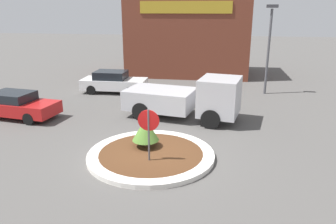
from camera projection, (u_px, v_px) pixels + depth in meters
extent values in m
plane|color=#514F4C|center=(151.00, 157.00, 12.73)|extent=(120.00, 120.00, 0.00)
cylinder|color=silver|center=(151.00, 155.00, 12.71)|extent=(4.92, 4.92, 0.18)
cylinder|color=#4C2D19|center=(151.00, 155.00, 12.71)|extent=(4.03, 4.03, 0.18)
cylinder|color=#4C4C51|center=(149.00, 138.00, 11.80)|extent=(0.07, 0.07, 2.14)
cylinder|color=#B71414|center=(148.00, 120.00, 11.60)|extent=(0.78, 0.03, 0.78)
cylinder|color=brown|center=(146.00, 143.00, 13.21)|extent=(0.08, 0.08, 0.28)
cone|color=#4C752D|center=(145.00, 129.00, 13.03)|extent=(1.07, 1.07, 0.91)
cube|color=#B2B2B7|center=(220.00, 96.00, 16.26)|extent=(2.26, 2.53, 1.84)
cube|color=#B2B2B7|center=(160.00, 99.00, 17.41)|extent=(3.89, 2.95, 1.02)
cube|color=black|center=(233.00, 91.00, 15.95)|extent=(0.41, 1.95, 0.64)
cylinder|color=black|center=(220.00, 107.00, 17.54)|extent=(0.97, 0.43, 0.94)
cylinder|color=black|center=(211.00, 119.00, 15.62)|extent=(0.97, 0.43, 0.94)
cylinder|color=black|center=(157.00, 101.00, 18.72)|extent=(0.97, 0.43, 0.94)
cylinder|color=black|center=(141.00, 111.00, 16.79)|extent=(0.97, 0.43, 0.94)
cube|color=brown|center=(189.00, 36.00, 28.26)|extent=(10.03, 6.00, 6.40)
cube|color=#B28E23|center=(185.00, 7.00, 24.68)|extent=(7.02, 0.08, 0.90)
cube|color=#B21919|center=(17.00, 107.00, 17.18)|extent=(4.57, 2.33, 0.63)
cube|color=black|center=(12.00, 97.00, 17.07)|extent=(2.29, 1.82, 0.46)
cylinder|color=black|center=(49.00, 110.00, 17.63)|extent=(0.63, 0.27, 0.61)
cylinder|color=black|center=(29.00, 119.00, 16.15)|extent=(0.63, 0.27, 0.61)
cylinder|color=black|center=(8.00, 106.00, 18.37)|extent=(0.63, 0.27, 0.61)
cube|color=silver|center=(114.00, 84.00, 22.34)|extent=(4.36, 1.83, 0.67)
cube|color=black|center=(111.00, 75.00, 22.19)|extent=(2.10, 1.59, 0.53)
cylinder|color=black|center=(136.00, 86.00, 23.01)|extent=(0.63, 0.20, 0.63)
cylinder|color=black|center=(131.00, 91.00, 21.46)|extent=(0.63, 0.20, 0.63)
cylinder|color=black|center=(100.00, 85.00, 23.39)|extent=(0.63, 0.20, 0.63)
cylinder|color=black|center=(91.00, 90.00, 21.84)|extent=(0.63, 0.20, 0.63)
cylinder|color=#4C4C51|center=(268.00, 53.00, 21.36)|extent=(0.16, 0.16, 5.50)
cube|color=#38383D|center=(272.00, 6.00, 20.49)|extent=(0.70, 0.30, 0.20)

